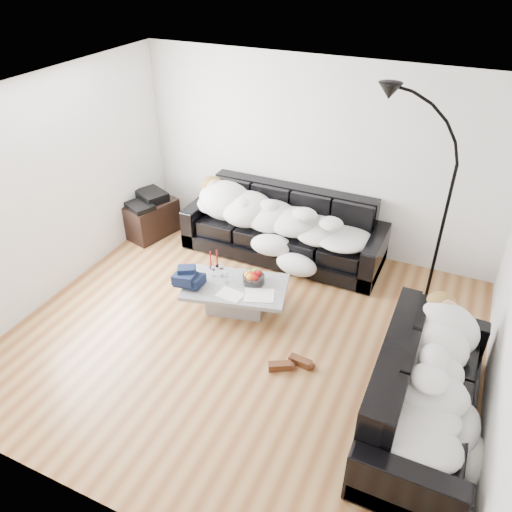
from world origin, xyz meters
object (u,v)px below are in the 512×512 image
at_px(sofa_back, 283,226).
at_px(wine_glass_a, 222,270).
at_px(coffee_table, 236,297).
at_px(shoes, 289,364).
at_px(sofa_right, 427,390).
at_px(wine_glass_c, 227,278).
at_px(fruit_bowl, 254,277).
at_px(av_cabinet, 150,218).
at_px(sleeper_right, 432,373).
at_px(wine_glass_b, 214,271).
at_px(floor_lamp, 443,226).
at_px(sleeper_back, 282,215).
at_px(stereo, 148,199).
at_px(candle_left, 211,260).
at_px(candle_right, 217,259).

height_order(sofa_back, wine_glass_a, sofa_back).
distance_m(coffee_table, shoes, 1.14).
relative_size(sofa_right, wine_glass_c, 13.67).
distance_m(fruit_bowl, av_cabinet, 2.32).
xyz_separation_m(coffee_table, shoes, (0.94, -0.63, -0.13)).
xyz_separation_m(sleeper_right, wine_glass_b, (-2.61, 0.83, -0.21)).
bearing_deg(floor_lamp, sleeper_back, -178.63).
height_order(sleeper_back, wine_glass_a, sleeper_back).
bearing_deg(shoes, stereo, 132.03).
bearing_deg(sofa_back, av_cabinet, -171.82).
height_order(wine_glass_a, av_cabinet, wine_glass_a).
bearing_deg(shoes, sofa_right, -23.45).
xyz_separation_m(av_cabinet, floor_lamp, (4.01, -0.09, 0.87)).
distance_m(sofa_back, wine_glass_c, 1.37).
bearing_deg(sofa_right, sofa_back, 46.37).
xyz_separation_m(sleeper_back, shoes, (0.89, -1.94, -0.60)).
distance_m(sleeper_right, wine_glass_b, 2.74).
height_order(sofa_back, stereo, sofa_back).
height_order(fruit_bowl, wine_glass_a, wine_glass_a).
height_order(sleeper_back, sleeper_right, sleeper_back).
distance_m(sofa_back, stereo, 2.03).
relative_size(fruit_bowl, stereo, 0.59).
distance_m(sofa_back, sleeper_right, 3.10).
bearing_deg(wine_glass_a, shoes, -31.80).
distance_m(sofa_back, wine_glass_a, 1.30).
bearing_deg(av_cabinet, sleeper_back, 21.61).
bearing_deg(candle_left, av_cabinet, 149.80).
xyz_separation_m(sleeper_right, coffee_table, (-2.29, 0.77, -0.46)).
bearing_deg(wine_glass_a, sofa_back, 77.40).
bearing_deg(sleeper_right, sofa_back, 46.37).
bearing_deg(av_cabinet, sofa_back, 23.01).
bearing_deg(stereo, shoes, -5.93).
distance_m(candle_right, floor_lamp, 2.63).
height_order(sleeper_back, shoes, sleeper_back).
bearing_deg(candle_left, sleeper_right, -19.43).
bearing_deg(shoes, candle_right, 128.68).
distance_m(wine_glass_c, candle_right, 0.37).
distance_m(wine_glass_a, wine_glass_b, 0.09).
bearing_deg(sleeper_right, stereo, 66.48).
height_order(sofa_back, sleeper_right, sofa_back).
relative_size(sofa_back, wine_glass_a, 15.90).
bearing_deg(sleeper_back, fruit_bowl, -84.25).
relative_size(sofa_right, coffee_table, 1.75).
height_order(sofa_right, sleeper_right, sleeper_right).
bearing_deg(sleeper_right, coffee_table, 71.41).
height_order(coffee_table, shoes, coffee_table).
distance_m(sleeper_back, av_cabinet, 2.06).
bearing_deg(stereo, sofa_right, 1.06).
bearing_deg(av_cabinet, candle_left, -15.36).
bearing_deg(coffee_table, fruit_bowl, 41.26).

